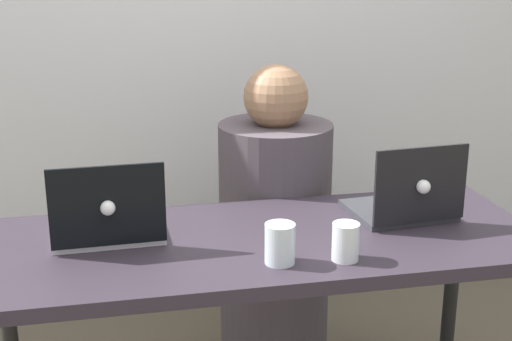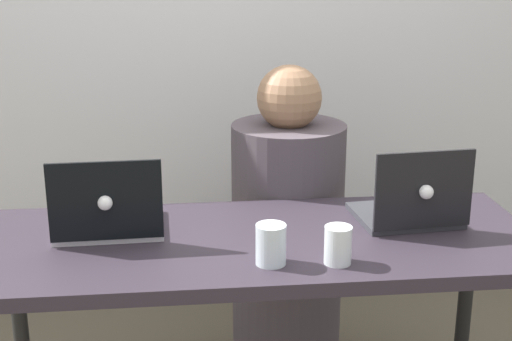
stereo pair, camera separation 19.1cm
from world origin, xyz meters
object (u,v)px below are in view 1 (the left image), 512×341
Objects in this scene: water_glass_center at (280,246)px; person_at_center at (275,240)px; laptop_back_right at (406,202)px; water_glass_right at (345,244)px; laptop_back_left at (108,223)px.

person_at_center is at bearing 77.76° from water_glass_center.
laptop_back_right is 3.11× the size of water_glass_right.
water_glass_right is 0.17m from water_glass_center.
water_glass_right is (0.02, -0.71, 0.27)m from person_at_center.
laptop_back_right reaches higher than laptop_back_left.
water_glass_right is at bearing -4.92° from water_glass_center.
laptop_back_left is 0.50m from water_glass_center.
laptop_back_right is at bearing 42.70° from water_glass_right.
laptop_back_right is 2.92× the size of water_glass_center.
water_glass_center is (-0.15, -0.69, 0.28)m from person_at_center.
laptop_back_left is 3.12× the size of water_glass_right.
laptop_back_right is at bearing 28.10° from water_glass_center.
water_glass_center is at bearing 61.55° from person_at_center.
water_glass_center is at bearing 23.03° from laptop_back_right.
laptop_back_left is at bearing 20.93° from person_at_center.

